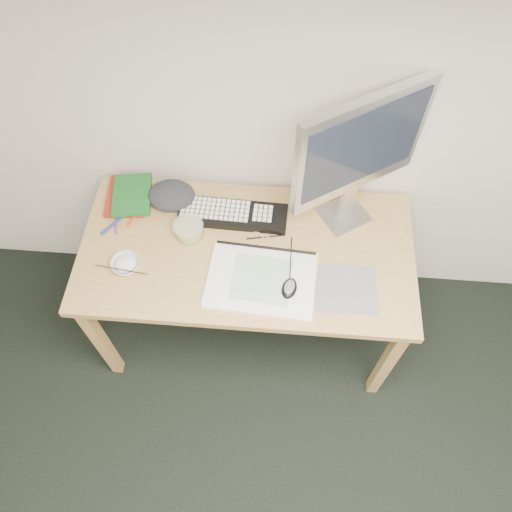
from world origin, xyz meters
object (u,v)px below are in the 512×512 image
(monitor, at_px, (360,150))
(keyboard, at_px, (233,215))
(rice_bowl, at_px, (126,265))
(sketchpad, at_px, (261,280))
(desk, at_px, (247,260))

(monitor, bearing_deg, keyboard, 151.87)
(keyboard, bearing_deg, rice_bowl, -142.71)
(monitor, xyz_separation_m, rice_bowl, (-0.89, -0.33, -0.39))
(sketchpad, relative_size, monitor, 0.67)
(desk, bearing_deg, monitor, 27.19)
(sketchpad, height_order, monitor, monitor)
(desk, bearing_deg, sketchpad, -63.15)
(desk, distance_m, rice_bowl, 0.51)
(desk, xyz_separation_m, sketchpad, (0.07, -0.14, 0.09))
(desk, height_order, rice_bowl, rice_bowl)
(sketchpad, bearing_deg, keyboard, 119.10)
(desk, bearing_deg, keyboard, 114.04)
(monitor, height_order, rice_bowl, monitor)
(rice_bowl, bearing_deg, sketchpad, -2.05)
(sketchpad, xyz_separation_m, keyboard, (-0.15, 0.31, 0.01))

